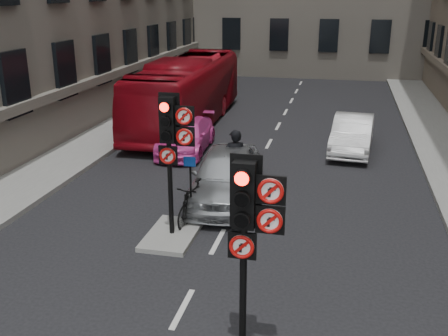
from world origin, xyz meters
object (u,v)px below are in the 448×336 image
at_px(signal_near, 249,217).
at_px(motorcyclist, 235,161).
at_px(bus_red, 187,92).
at_px(car_silver, 226,175).
at_px(car_white, 352,134).
at_px(signal_far, 172,135).
at_px(car_pink, 186,136).
at_px(info_sign, 190,180).
at_px(motorcycle, 193,202).

xyz_separation_m(signal_near, motorcyclist, (-1.79, 7.53, -1.59)).
bearing_deg(motorcyclist, bus_red, -87.01).
relative_size(car_silver, bus_red, 0.42).
relative_size(car_white, bus_red, 0.38).
relative_size(signal_near, car_silver, 0.77).
bearing_deg(motorcyclist, signal_far, 53.87).
xyz_separation_m(signal_far, bus_red, (-3.04, 11.35, -1.16)).
xyz_separation_m(car_pink, bus_red, (-1.16, 4.06, 0.93)).
relative_size(signal_near, car_pink, 0.85).
bearing_deg(car_white, info_sign, -113.31).
height_order(signal_near, car_pink, signal_near).
distance_m(car_white, bus_red, 7.93).
distance_m(signal_far, motorcycle, 2.36).
xyz_separation_m(signal_near, signal_far, (-2.60, 4.00, 0.12)).
bearing_deg(car_silver, motorcycle, -110.26).
bearing_deg(car_pink, car_silver, -63.44).
height_order(car_white, motorcyclist, motorcyclist).
height_order(signal_far, motorcyclist, signal_far).
relative_size(car_white, motorcyclist, 2.12).
xyz_separation_m(motorcycle, info_sign, (0.01, -0.27, 0.72)).
height_order(car_silver, motorcyclist, motorcyclist).
distance_m(bus_red, info_sign, 11.10).
bearing_deg(info_sign, motorcyclist, 75.83).
height_order(car_white, bus_red, bus_red).
distance_m(signal_near, car_silver, 7.22).
bearing_deg(signal_far, car_white, 63.27).
bearing_deg(motorcycle, signal_near, -55.01).
bearing_deg(signal_near, signal_far, 123.02).
bearing_deg(bus_red, signal_near, -70.57).
relative_size(signal_far, info_sign, 1.96).
distance_m(signal_far, info_sign, 1.60).
distance_m(bus_red, motorcyclist, 8.73).
bearing_deg(motorcycle, car_white, 70.93).
relative_size(bus_red, motorcyclist, 5.60).
distance_m(signal_far, car_white, 9.97).
distance_m(car_silver, motorcycle, 1.82).
relative_size(signal_far, motorcycle, 1.87).
bearing_deg(car_silver, signal_far, -108.44).
xyz_separation_m(car_white, bus_red, (-7.43, 2.63, 0.85)).
relative_size(signal_near, bus_red, 0.32).
bearing_deg(info_sign, motorcycle, 89.88).
bearing_deg(motorcycle, car_pink, 117.79).
xyz_separation_m(car_silver, car_pink, (-2.60, 4.55, -0.18)).
bearing_deg(car_pink, info_sign, -75.40).
xyz_separation_m(signal_far, car_pink, (-1.88, 7.29, -2.09)).
xyz_separation_m(signal_far, car_silver, (0.72, 2.74, -1.91)).
height_order(signal_near, car_silver, signal_near).
xyz_separation_m(car_silver, bus_red, (-3.76, 8.62, 0.75)).
height_order(bus_red, motorcyclist, bus_red).
xyz_separation_m(bus_red, info_sign, (3.25, -10.61, -0.25)).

